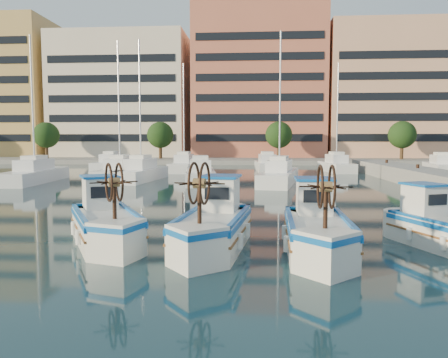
{
  "coord_description": "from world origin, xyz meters",
  "views": [
    {
      "loc": [
        0.53,
        -12.5,
        3.3
      ],
      "look_at": [
        -0.95,
        7.97,
        1.5
      ],
      "focal_mm": 35.0,
      "sensor_mm": 36.0,
      "label": 1
    }
  ],
  "objects_px": {
    "fishing_boat_a": "(105,220)",
    "fishing_boat_b": "(214,224)",
    "fishing_boat_c": "(317,228)",
    "fishing_boat_d": "(445,227)"
  },
  "relations": [
    {
      "from": "fishing_boat_a",
      "to": "fishing_boat_c",
      "type": "xyz_separation_m",
      "value": [
        6.66,
        -0.74,
        0.01
      ]
    },
    {
      "from": "fishing_boat_a",
      "to": "fishing_boat_d",
      "type": "relative_size",
      "value": 1.1
    },
    {
      "from": "fishing_boat_a",
      "to": "fishing_boat_c",
      "type": "relative_size",
      "value": 1.02
    },
    {
      "from": "fishing_boat_b",
      "to": "fishing_boat_c",
      "type": "bearing_deg",
      "value": 0.26
    },
    {
      "from": "fishing_boat_c",
      "to": "fishing_boat_b",
      "type": "bearing_deg",
      "value": 175.59
    },
    {
      "from": "fishing_boat_a",
      "to": "fishing_boat_b",
      "type": "xyz_separation_m",
      "value": [
        3.58,
        -0.4,
        0.02
      ]
    },
    {
      "from": "fishing_boat_c",
      "to": "fishing_boat_d",
      "type": "distance_m",
      "value": 4.05
    },
    {
      "from": "fishing_boat_b",
      "to": "fishing_boat_c",
      "type": "xyz_separation_m",
      "value": [
        3.08,
        -0.34,
        -0.01
      ]
    },
    {
      "from": "fishing_boat_a",
      "to": "fishing_boat_b",
      "type": "height_order",
      "value": "fishing_boat_b"
    },
    {
      "from": "fishing_boat_a",
      "to": "fishing_boat_d",
      "type": "height_order",
      "value": "fishing_boat_a"
    }
  ]
}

